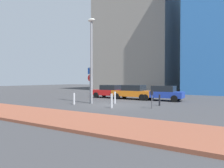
% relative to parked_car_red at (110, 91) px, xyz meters
% --- Properties ---
extents(ground_plane, '(120.00, 120.00, 0.00)m').
position_rel_parked_car_red_xyz_m(ground_plane, '(3.89, -5.76, -0.77)').
color(ground_plane, '#38383A').
extents(sidewalk_brick, '(40.00, 3.69, 0.14)m').
position_rel_parked_car_red_xyz_m(sidewalk_brick, '(3.89, -12.44, -0.70)').
color(sidewalk_brick, brown).
rests_on(sidewalk_brick, ground).
extents(parked_car_red, '(4.11, 1.97, 1.49)m').
position_rel_parked_car_red_xyz_m(parked_car_red, '(0.00, 0.00, 0.00)').
color(parked_car_red, red).
rests_on(parked_car_red, ground).
extents(parked_car_orange, '(4.39, 2.10, 1.52)m').
position_rel_parked_car_red_xyz_m(parked_car_orange, '(2.95, -0.07, 0.02)').
color(parked_car_orange, orange).
rests_on(parked_car_orange, ground).
extents(parked_car_blue, '(4.20, 2.06, 1.49)m').
position_rel_parked_car_red_xyz_m(parked_car_blue, '(6.17, 0.01, 0.01)').
color(parked_car_blue, '#1E389E').
rests_on(parked_car_blue, ground).
extents(parking_sign_post, '(0.60, 0.12, 3.18)m').
position_rel_parked_car_red_xyz_m(parking_sign_post, '(1.44, -5.56, 1.24)').
color(parking_sign_post, gray).
rests_on(parking_sign_post, ground).
extents(parking_meter, '(0.18, 0.14, 1.28)m').
position_rel_parked_car_red_xyz_m(parking_meter, '(7.40, -5.96, 0.07)').
color(parking_meter, '#4C4C51').
rests_on(parking_meter, ground).
extents(street_lamp, '(0.70, 0.36, 7.42)m').
position_rel_parked_car_red_xyz_m(street_lamp, '(1.74, -5.75, 3.57)').
color(street_lamp, gray).
rests_on(street_lamp, ground).
extents(traffic_bollard_near, '(0.17, 0.17, 0.96)m').
position_rel_parked_car_red_xyz_m(traffic_bollard_near, '(0.93, -7.11, -0.29)').
color(traffic_bollard_near, '#B7B7BC').
rests_on(traffic_bollard_near, ground).
extents(traffic_bollard_mid, '(0.13, 0.13, 0.90)m').
position_rel_parked_car_red_xyz_m(traffic_bollard_mid, '(7.32, -4.10, -0.32)').
color(traffic_bollard_mid, black).
rests_on(traffic_bollard_mid, ground).
extents(traffic_bollard_far, '(0.15, 0.15, 1.04)m').
position_rel_parked_car_red_xyz_m(traffic_bollard_far, '(3.51, -4.73, -0.25)').
color(traffic_bollard_far, '#B7B7BC').
rests_on(traffic_bollard_far, ground).
extents(traffic_bollard_edge, '(0.16, 0.16, 1.06)m').
position_rel_parked_car_red_xyz_m(traffic_bollard_edge, '(4.80, -7.32, -0.24)').
color(traffic_bollard_edge, '#B7B7BC').
rests_on(traffic_bollard_edge, ground).
extents(building_under_construction, '(15.00, 12.27, 18.82)m').
position_rel_parked_car_red_xyz_m(building_under_construction, '(-5.35, 19.10, 8.64)').
color(building_under_construction, gray).
rests_on(building_under_construction, ground).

